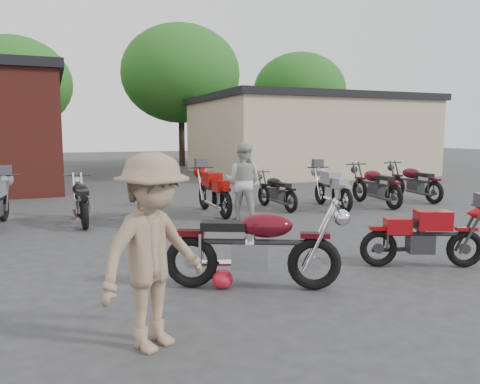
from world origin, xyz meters
name	(u,v)px	position (x,y,z in m)	size (l,w,h in m)	color
ground	(311,276)	(0.00, 0.00, 0.00)	(90.00, 90.00, 0.00)	#2F3032
stucco_building	(306,138)	(8.50, 15.00, 1.75)	(10.00, 8.00, 3.50)	tan
tree_1	(15,100)	(-5.00, 22.00, 3.70)	(5.92, 5.92, 7.40)	#185015
tree_2	(181,92)	(4.00, 22.00, 4.40)	(7.04, 7.04, 8.80)	#185015
tree_3	(299,105)	(12.00, 22.00, 3.80)	(6.08, 6.08, 7.60)	#185015
vintage_motorcycle	(256,241)	(-0.96, -0.21, 0.64)	(2.19, 0.72, 1.27)	#510A14
sportbike	(425,233)	(1.80, -0.24, 0.52)	(1.79, 0.59, 1.04)	#A50D13
helmet	(223,279)	(-1.35, -0.03, 0.13)	(0.27, 0.27, 0.25)	red
person_light	(243,182)	(0.71, 4.27, 0.90)	(0.87, 0.68, 1.80)	#ADAEA9
person_tan	(153,252)	(-2.51, -1.37, 0.92)	(1.19, 0.68, 1.84)	#8E7158
row_bike_2	(81,198)	(-2.78, 5.26, 0.57)	(1.97, 0.65, 1.15)	black
row_bike_3	(145,197)	(-1.42, 4.99, 0.56)	(1.92, 0.63, 1.11)	#252527
row_bike_4	(214,189)	(0.36, 5.36, 0.62)	(2.13, 0.70, 1.24)	#A3120D
row_bike_5	(276,189)	(2.15, 5.47, 0.52)	(1.80, 0.59, 1.04)	black
row_bike_6	(332,186)	(3.58, 5.01, 0.58)	(2.01, 0.66, 1.17)	#9B9AA8
row_bike_7	(375,183)	(4.98, 4.98, 0.62)	(2.12, 0.70, 1.23)	#4E0911
row_bike_8	(414,180)	(6.67, 5.35, 0.61)	(2.10, 0.69, 1.22)	#4E0918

